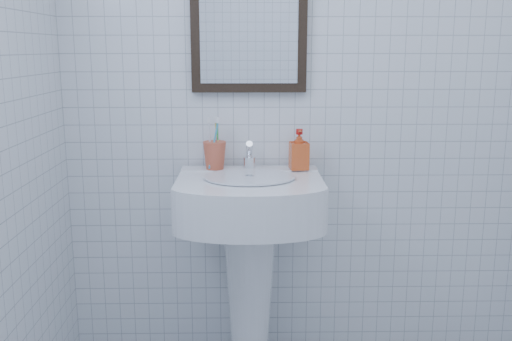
{
  "coord_description": "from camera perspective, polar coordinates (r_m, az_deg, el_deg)",
  "views": [
    {
      "loc": [
        -0.28,
        -1.34,
        1.43
      ],
      "look_at": [
        -0.25,
        0.86,
        0.96
      ],
      "focal_mm": 40.0,
      "sensor_mm": 36.0,
      "label": 1
    }
  ],
  "objects": [
    {
      "name": "wall_mirror",
      "position": [
        2.52,
        -0.72,
        14.88
      ],
      "size": [
        0.5,
        0.04,
        0.62
      ],
      "color": "black",
      "rests_on": "wall_back"
    },
    {
      "name": "faucet",
      "position": [
        2.48,
        -0.67,
        1.31
      ],
      "size": [
        0.05,
        0.12,
        0.13
      ],
      "color": "silver",
      "rests_on": "washbasin"
    },
    {
      "name": "soap_dispenser",
      "position": [
        2.48,
        4.33,
        2.13
      ],
      "size": [
        0.09,
        0.09,
        0.18
      ],
      "primitive_type": "imported",
      "rotation": [
        0.0,
        0.0,
        0.1
      ],
      "color": "red",
      "rests_on": "washbasin"
    },
    {
      "name": "wall_back",
      "position": [
        2.56,
        5.49,
        8.06
      ],
      "size": [
        2.2,
        0.02,
        2.5
      ],
      "primitive_type": "cube",
      "color": "white",
      "rests_on": "ground"
    },
    {
      "name": "washbasin",
      "position": [
        2.46,
        -0.64,
        -7.13
      ],
      "size": [
        0.6,
        0.44,
        0.92
      ],
      "color": "white",
      "rests_on": "ground"
    },
    {
      "name": "toothbrush_cup",
      "position": [
        2.49,
        -4.15,
        1.52
      ],
      "size": [
        0.11,
        0.11,
        0.12
      ],
      "primitive_type": null,
      "rotation": [
        0.0,
        0.0,
        0.13
      ],
      "color": "#C55437",
      "rests_on": "washbasin"
    }
  ]
}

